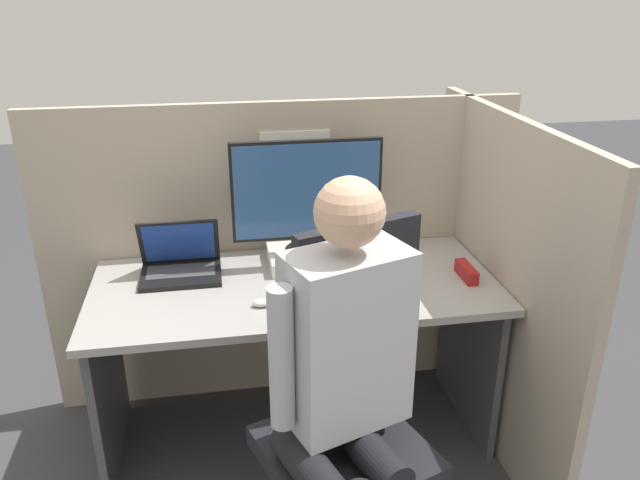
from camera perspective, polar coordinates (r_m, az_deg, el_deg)
The scene contains 11 objects.
cubicle_panel_back at distance 2.78m, azimuth -3.30°, elevation -1.30°, with size 2.06×0.05×1.36m.
cubicle_panel_right at distance 2.60m, azimuth 15.90°, elevation -4.02°, with size 0.04×1.34×1.36m.
desk at distance 2.50m, azimuth -2.22°, elevation -7.47°, with size 1.56×0.70×0.72m.
paper_box at distance 2.57m, azimuth -1.13°, elevation -1.58°, with size 0.32×0.25×0.06m.
monitor at distance 2.48m, azimuth -1.19°, elevation 4.22°, with size 0.60×0.18×0.46m.
laptop at distance 2.53m, azimuth -12.63°, elevation -2.21°, with size 0.31×0.23×0.23m.
mouse at distance 2.26m, azimuth -5.33°, elevation -5.74°, with size 0.07×0.04×0.03m.
stapler at distance 2.52m, azimuth 13.25°, elevation -2.85°, with size 0.04×0.15×0.05m.
carrot_toy at distance 2.26m, azimuth -2.15°, elevation -5.36°, with size 0.04×0.12×0.04m.
office_chair at distance 2.04m, azimuth 2.74°, elevation -14.56°, with size 0.59×0.63×1.12m.
person at distance 1.78m, azimuth 2.21°, elevation -12.45°, with size 0.46×0.50×1.35m.
Camera 1 is at (-0.27, -1.79, 1.81)m, focal length 35.00 mm.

